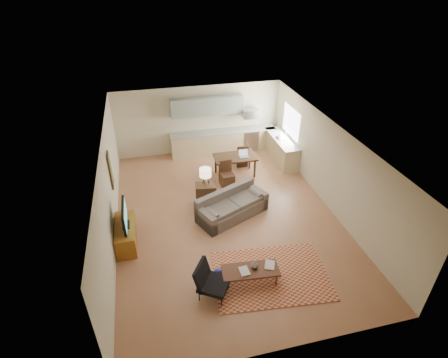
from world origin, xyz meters
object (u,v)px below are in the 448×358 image
object	(u,v)px
coffee_table	(250,276)
dining_table	(235,166)
armchair	(214,282)
sofa	(232,205)
console_table	(206,195)
tv_credenza	(126,234)

from	to	relation	value
coffee_table	dining_table	world-z (taller)	dining_table
dining_table	armchair	bearing A→B (deg)	-110.07
sofa	console_table	world-z (taller)	sofa
coffee_table	dining_table	distance (m)	5.05
armchair	console_table	distance (m)	3.60
coffee_table	tv_credenza	world-z (taller)	tv_credenza
sofa	coffee_table	bearing A→B (deg)	-119.85
armchair	tv_credenza	distance (m)	3.03
coffee_table	tv_credenza	distance (m)	3.59
coffee_table	tv_credenza	size ratio (longest dim) A/B	1.01
tv_credenza	console_table	xyz separation A→B (m)	(2.48, 1.27, 0.06)
coffee_table	armchair	bearing A→B (deg)	-164.00
armchair	tv_credenza	xyz separation A→B (m)	(-1.98, 2.29, -0.11)
dining_table	console_table	bearing A→B (deg)	-131.12
coffee_table	tv_credenza	xyz separation A→B (m)	(-2.90, 2.11, 0.11)
tv_credenza	dining_table	xyz separation A→B (m)	(3.86, 2.84, 0.06)
sofa	coffee_table	xyz separation A→B (m)	(-0.24, -2.63, -0.19)
sofa	armchair	distance (m)	3.04
sofa	dining_table	world-z (taller)	sofa
coffee_table	armchair	world-z (taller)	armchair
sofa	tv_credenza	distance (m)	3.19
sofa	coffee_table	world-z (taller)	sofa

